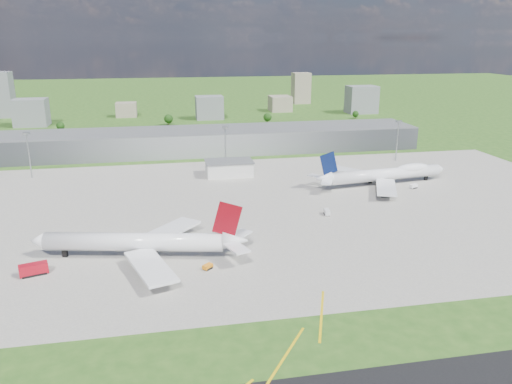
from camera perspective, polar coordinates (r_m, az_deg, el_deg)
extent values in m
plane|color=#295119|center=(334.25, -5.97, 4.06)|extent=(1400.00, 1400.00, 0.00)
cube|color=gray|center=(230.37, -1.03, -1.92)|extent=(360.00, 190.00, 0.08)
cube|color=gray|center=(347.29, -6.23, 5.81)|extent=(300.00, 42.00, 15.00)
cube|color=silver|center=(286.05, -3.09, 2.71)|extent=(26.00, 16.00, 8.00)
cylinder|color=gray|center=(305.15, -24.50, 3.73)|extent=(0.70, 0.70, 25.00)
cube|color=gray|center=(302.77, -24.80, 6.08)|extent=(3.50, 2.00, 1.20)
cylinder|color=gray|center=(298.57, -3.52, 4.99)|extent=(0.70, 0.70, 25.00)
cube|color=gray|center=(296.13, -3.56, 7.41)|extent=(3.50, 2.00, 1.20)
cylinder|color=gray|center=(330.71, 15.83, 5.57)|extent=(0.70, 0.70, 25.00)
cube|color=gray|center=(328.51, 16.01, 7.76)|extent=(3.50, 2.00, 1.20)
cylinder|color=white|center=(183.61, -13.79, -5.55)|extent=(63.66, 19.70, 6.59)
cone|color=white|center=(195.32, -23.69, -5.16)|extent=(6.74, 7.59, 6.59)
cone|color=white|center=(177.51, -2.38, -5.54)|extent=(9.96, 8.27, 6.59)
cube|color=#9F1608|center=(184.96, -14.41, -6.12)|extent=(51.64, 13.51, 1.43)
cube|color=white|center=(168.33, -11.97, -8.32)|extent=(18.22, 30.20, 0.99)
cube|color=white|center=(196.38, -9.98, -4.40)|extent=(26.45, 27.83, 0.99)
cube|color=maroon|center=(174.79, -3.31, -3.14)|extent=(10.81, 2.81, 13.27)
cylinder|color=#38383D|center=(173.44, -12.50, -8.32)|extent=(6.64, 4.69, 3.51)
cylinder|color=#38383D|center=(193.94, -10.95, -5.41)|extent=(6.64, 4.69, 3.51)
cube|color=black|center=(179.50, -12.03, -7.60)|extent=(1.99, 1.65, 2.74)
cube|color=black|center=(188.28, -11.37, -6.34)|extent=(1.99, 1.65, 2.74)
cube|color=black|center=(193.36, -20.99, -6.56)|extent=(1.99, 1.65, 2.74)
cylinder|color=white|center=(275.64, 14.57, 1.98)|extent=(64.81, 14.55, 6.45)
cone|color=white|center=(295.58, 20.30, 2.47)|extent=(5.98, 7.06, 6.45)
cone|color=white|center=(257.99, 7.73, 1.55)|extent=(9.07, 7.45, 6.45)
cube|color=navy|center=(277.26, 14.91, 1.61)|extent=(52.81, 9.31, 1.35)
ellipsoid|color=white|center=(284.41, 17.46, 2.60)|extent=(21.29, 9.01, 5.81)
cube|color=white|center=(284.44, 11.27, 2.28)|extent=(25.03, 28.78, 0.94)
cube|color=white|center=(258.46, 14.65, 0.54)|extent=(19.86, 30.39, 0.94)
cube|color=#08143E|center=(257.19, 8.32, 3.22)|extent=(10.35, 1.83, 12.57)
cylinder|color=#38383D|center=(281.51, 12.58, 1.62)|extent=(6.10, 4.03, 3.33)
cylinder|color=#38383D|center=(287.30, 10.50, 2.06)|extent=(6.10, 4.03, 3.33)
cylinder|color=#38383D|center=(266.25, 14.60, 0.58)|extent=(6.10, 4.03, 3.33)
cylinder|color=#38383D|center=(254.74, 14.69, -0.17)|extent=(6.10, 4.03, 3.33)
cube|color=black|center=(277.39, 12.90, 1.25)|extent=(1.81, 1.45, 2.60)
cube|color=black|center=(269.75, 13.91, 0.72)|extent=(1.81, 1.45, 2.60)
cube|color=black|center=(291.35, 18.84, 1.51)|extent=(1.81, 1.45, 2.60)
cube|color=#9F0B19|center=(182.83, -24.08, -8.03)|extent=(9.58, 5.86, 3.59)
cube|color=black|center=(183.56, -24.02, -8.54)|extent=(8.34, 5.63, 0.70)
cube|color=orange|center=(172.33, -5.55, -8.45)|extent=(3.92, 3.83, 1.40)
cube|color=black|center=(172.63, -5.54, -8.66)|extent=(3.60, 3.55, 0.70)
cube|color=silver|center=(224.20, 8.09, -2.25)|extent=(2.68, 5.11, 2.16)
cube|color=black|center=(224.56, 8.08, -2.50)|extent=(2.71, 4.39, 0.70)
cube|color=white|center=(273.62, 17.59, 0.66)|extent=(4.70, 3.41, 1.90)
cube|color=black|center=(273.88, 17.57, 0.47)|extent=(4.14, 3.27, 0.70)
cube|color=slate|center=(491.90, -24.31, 8.29)|extent=(28.00, 22.00, 24.00)
cube|color=gray|center=(520.09, -14.59, 9.10)|extent=(20.00, 18.00, 14.00)
cube|color=slate|center=(491.02, -5.35, 9.59)|extent=(26.00, 20.00, 22.00)
cube|color=gray|center=(543.84, 2.77, 10.06)|extent=(22.00, 24.00, 16.00)
cube|color=slate|center=(539.57, 11.97, 10.30)|extent=(30.00, 22.00, 28.00)
cube|color=slate|center=(558.55, -27.14, 9.86)|extent=(22.00, 20.00, 44.00)
cube|color=gray|center=(610.58, 5.17, 11.74)|extent=(20.00, 18.00, 36.00)
cylinder|color=#382314|center=(453.36, -21.41, 6.64)|extent=(0.70, 0.70, 3.00)
sphere|color=#12330E|center=(452.82, -21.45, 7.05)|extent=(6.75, 6.75, 6.75)
cylinder|color=#382314|center=(460.49, -9.94, 7.74)|extent=(0.70, 0.70, 3.60)
sphere|color=#12330E|center=(459.85, -9.97, 8.24)|extent=(8.10, 8.10, 8.10)
cylinder|color=#382314|center=(465.72, 1.31, 8.09)|extent=(0.70, 0.70, 3.40)
sphere|color=#12330E|center=(465.12, 1.31, 8.55)|extent=(7.65, 7.65, 7.65)
cylinder|color=#382314|center=(501.57, 11.28, 8.39)|extent=(0.70, 0.70, 2.80)
sphere|color=#12330E|center=(501.12, 11.30, 8.74)|extent=(6.30, 6.30, 6.30)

